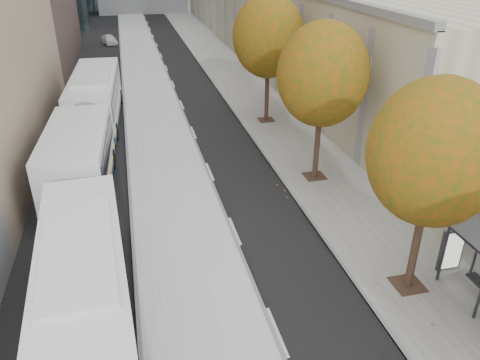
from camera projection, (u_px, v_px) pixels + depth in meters
name	position (u px, v px, depth m)	size (l,w,h in m)	color
bus_platform	(153.00, 110.00, 34.34)	(4.25, 150.00, 0.15)	#ABABAB
sidewalk	(258.00, 103.00, 36.03)	(4.75, 150.00, 0.08)	gray
building_tan	(283.00, 2.00, 61.71)	(18.00, 92.00, 8.00)	gray
tree_c	(435.00, 153.00, 14.50)	(4.20, 4.20, 7.28)	black
tree_d	(323.00, 75.00, 22.20)	(4.40, 4.40, 7.60)	black
tree_e	(268.00, 37.00, 29.89)	(4.60, 4.60, 7.92)	black
bus_far	(90.00, 118.00, 27.80)	(3.71, 19.44, 3.22)	silver
distant_car	(109.00, 40.00, 56.34)	(1.38, 3.42, 1.17)	silver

